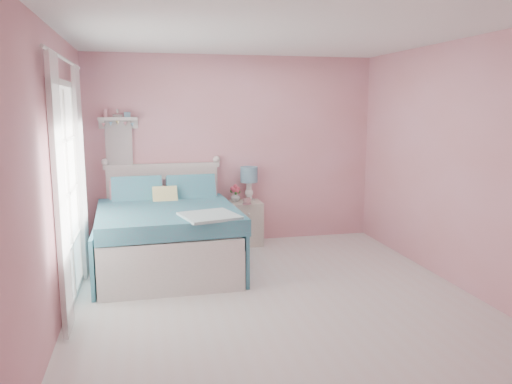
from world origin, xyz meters
name	(u,v)px	position (x,y,z in m)	size (l,w,h in m)	color
floor	(275,298)	(0.00, 0.00, 0.00)	(4.50, 4.50, 0.00)	silver
room_shell	(276,141)	(0.00, 0.00, 1.58)	(4.50, 4.50, 4.50)	#D08487
bed	(167,235)	(-1.00, 1.26, 0.40)	(1.64, 2.01, 1.15)	silver
nightstand	(246,223)	(0.12, 2.02, 0.31)	(0.42, 0.42, 0.61)	beige
table_lamp	(249,177)	(0.18, 2.10, 0.94)	(0.24, 0.24, 0.48)	white
vase	(235,197)	(-0.02, 2.07, 0.67)	(0.13, 0.13, 0.13)	silver
teacup	(247,201)	(0.10, 1.85, 0.65)	(0.11, 0.11, 0.09)	#C08086
roses	(235,189)	(-0.02, 2.07, 0.78)	(0.14, 0.11, 0.12)	#DF4C65
wall_shelf	(118,120)	(-1.55, 2.19, 1.73)	(0.50, 0.15, 0.25)	silver
hanging_dress	(119,146)	(-1.55, 2.18, 1.40)	(0.34, 0.03, 0.72)	white
french_door	(68,194)	(-1.97, 0.40, 1.07)	(0.04, 1.32, 2.16)	silver
curtain_near	(60,197)	(-1.92, -0.34, 1.18)	(0.04, 0.40, 2.32)	white
curtain_far	(81,173)	(-1.92, 1.14, 1.18)	(0.04, 0.40, 2.32)	white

